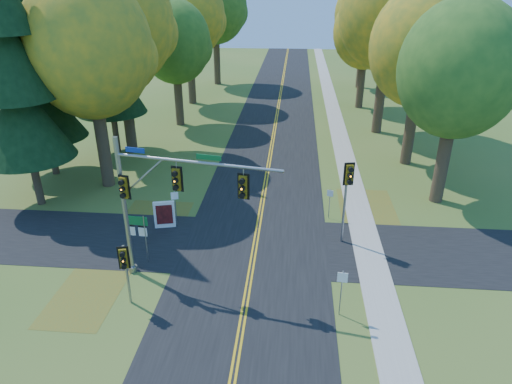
# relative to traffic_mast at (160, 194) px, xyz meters

# --- Properties ---
(ground) EXTENTS (160.00, 160.00, 0.00)m
(ground) POSITION_rel_traffic_mast_xyz_m (4.05, 1.34, -4.58)
(ground) COLOR #3D5F21
(ground) RESTS_ON ground
(road_main) EXTENTS (8.00, 160.00, 0.02)m
(road_main) POSITION_rel_traffic_mast_xyz_m (4.05, 1.34, -4.57)
(road_main) COLOR black
(road_main) RESTS_ON ground
(road_cross) EXTENTS (60.00, 6.00, 0.02)m
(road_cross) POSITION_rel_traffic_mast_xyz_m (4.05, 3.34, -4.57)
(road_cross) COLOR black
(road_cross) RESTS_ON ground
(centerline_left) EXTENTS (0.10, 160.00, 0.01)m
(centerline_left) POSITION_rel_traffic_mast_xyz_m (3.95, 1.34, -4.56)
(centerline_left) COLOR gold
(centerline_left) RESTS_ON road_main
(centerline_right) EXTENTS (0.10, 160.00, 0.01)m
(centerline_right) POSITION_rel_traffic_mast_xyz_m (4.15, 1.34, -4.56)
(centerline_right) COLOR gold
(centerline_right) RESTS_ON road_main
(sidewalk_east) EXTENTS (1.60, 160.00, 0.06)m
(sidewalk_east) POSITION_rel_traffic_mast_xyz_m (10.25, 1.34, -4.55)
(sidewalk_east) COLOR #9E998E
(sidewalk_east) RESTS_ON ground
(leaf_patch_w_near) EXTENTS (4.00, 6.00, 0.00)m
(leaf_patch_w_near) POSITION_rel_traffic_mast_xyz_m (-2.45, 5.34, -4.58)
(leaf_patch_w_near) COLOR brown
(leaf_patch_w_near) RESTS_ON ground
(leaf_patch_e) EXTENTS (3.50, 8.00, 0.00)m
(leaf_patch_e) POSITION_rel_traffic_mast_xyz_m (10.85, 7.34, -4.58)
(leaf_patch_e) COLOR brown
(leaf_patch_e) RESTS_ON ground
(leaf_patch_w_far) EXTENTS (3.00, 5.00, 0.00)m
(leaf_patch_w_far) POSITION_rel_traffic_mast_xyz_m (-3.45, -1.66, -4.58)
(leaf_patch_w_far) COLOR brown
(leaf_patch_w_far) RESTS_ON ground
(tree_w_a) EXTENTS (8.00, 8.00, 14.15)m
(tree_w_a) POSITION_rel_traffic_mast_xyz_m (-7.08, 10.73, 4.90)
(tree_w_a) COLOR #38281C
(tree_w_a) RESTS_ON ground
(tree_e_a) EXTENTS (7.20, 7.20, 12.73)m
(tree_e_a) POSITION_rel_traffic_mast_xyz_m (15.61, 10.12, 3.95)
(tree_e_a) COLOR #38281C
(tree_e_a) RESTS_ON ground
(tree_w_b) EXTENTS (8.60, 8.60, 15.38)m
(tree_w_b) POSITION_rel_traffic_mast_xyz_m (-7.68, 17.63, 5.79)
(tree_w_b) COLOR #38281C
(tree_w_b) RESTS_ON ground
(tree_e_b) EXTENTS (7.60, 7.60, 13.33)m
(tree_e_b) POSITION_rel_traffic_mast_xyz_m (15.01, 16.92, 4.32)
(tree_e_b) COLOR #38281C
(tree_e_b) RESTS_ON ground
(tree_w_c) EXTENTS (6.80, 6.80, 11.91)m
(tree_w_c) POSITION_rel_traffic_mast_xyz_m (-5.49, 25.81, 3.36)
(tree_w_c) COLOR #38281C
(tree_w_c) RESTS_ON ground
(tree_e_c) EXTENTS (8.80, 8.80, 15.79)m
(tree_e_c) POSITION_rel_traffic_mast_xyz_m (13.93, 25.03, 6.08)
(tree_e_c) COLOR #38281C
(tree_e_c) RESTS_ON ground
(tree_w_d) EXTENTS (8.20, 8.20, 14.56)m
(tree_w_d) POSITION_rel_traffic_mast_xyz_m (-6.08, 34.53, 5.20)
(tree_w_d) COLOR #38281C
(tree_w_d) RESTS_ON ground
(tree_e_d) EXTENTS (7.00, 7.00, 12.32)m
(tree_e_d) POSITION_rel_traffic_mast_xyz_m (13.31, 34.22, 3.66)
(tree_e_d) COLOR #38281C
(tree_e_d) RESTS_ON ground
(tree_w_e) EXTENTS (8.40, 8.40, 14.97)m
(tree_w_e) POSITION_rel_traffic_mast_xyz_m (-4.88, 45.43, 5.49)
(tree_w_e) COLOR #38281C
(tree_w_e) RESTS_ON ground
(tree_e_e) EXTENTS (7.80, 7.80, 13.74)m
(tree_e_e) POSITION_rel_traffic_mast_xyz_m (14.52, 44.92, 4.61)
(tree_e_e) COLOR #38281C
(tree_e_e) RESTS_ON ground
(pine_a) EXTENTS (5.60, 5.60, 19.48)m
(pine_a) POSITION_rel_traffic_mast_xyz_m (-10.45, 7.34, 4.60)
(pine_a) COLOR #38281C
(pine_a) RESTS_ON ground
(pine_b) EXTENTS (5.60, 5.60, 17.31)m
(pine_b) POSITION_rel_traffic_mast_xyz_m (-11.95, 12.34, 3.58)
(pine_b) COLOR #38281C
(pine_b) RESTS_ON ground
(pine_c) EXTENTS (5.60, 5.60, 20.56)m
(pine_c) POSITION_rel_traffic_mast_xyz_m (-8.95, 17.34, 5.11)
(pine_c) COLOR #38281C
(pine_c) RESTS_ON ground
(traffic_mast) EXTENTS (7.75, 1.65, 7.13)m
(traffic_mast) POSITION_rel_traffic_mast_xyz_m (0.00, 0.00, 0.00)
(traffic_mast) COLOR gray
(traffic_mast) RESTS_ON ground
(east_signal_pole) EXTENTS (0.56, 0.65, 4.86)m
(east_signal_pole) POSITION_rel_traffic_mast_xyz_m (8.88, 4.03, -0.89)
(east_signal_pole) COLOR gray
(east_signal_pole) RESTS_ON ground
(ped_signal_pole) EXTENTS (0.49, 0.57, 3.12)m
(ped_signal_pole) POSITION_rel_traffic_mast_xyz_m (-1.14, -2.20, -2.26)
(ped_signal_pole) COLOR gray
(ped_signal_pole) RESTS_ON ground
(route_sign_cluster) EXTENTS (1.26, 0.16, 2.70)m
(route_sign_cluster) POSITION_rel_traffic_mast_xyz_m (-1.84, 1.37, -2.68)
(route_sign_cluster) COLOR gray
(route_sign_cluster) RESTS_ON ground
(info_kiosk) EXTENTS (1.23, 0.46, 1.70)m
(info_kiosk) POSITION_rel_traffic_mast_xyz_m (-1.45, 4.93, -3.74)
(info_kiosk) COLOR white
(info_kiosk) RESTS_ON ground
(reg_sign_e_north) EXTENTS (0.36, 0.14, 1.97)m
(reg_sign_e_north) POSITION_rel_traffic_mast_xyz_m (8.28, 6.94, -3.23)
(reg_sign_e_north) COLOR gray
(reg_sign_e_north) RESTS_ON ground
(reg_sign_e_south) EXTENTS (0.44, 0.09, 2.31)m
(reg_sign_e_south) POSITION_rel_traffic_mast_xyz_m (8.24, -2.03, -3.00)
(reg_sign_e_south) COLOR gray
(reg_sign_e_south) RESTS_ON ground
(reg_sign_w) EXTENTS (0.42, 0.16, 2.24)m
(reg_sign_w) POSITION_rel_traffic_mast_xyz_m (-0.86, 5.29, -3.05)
(reg_sign_w) COLOR gray
(reg_sign_w) RESTS_ON ground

